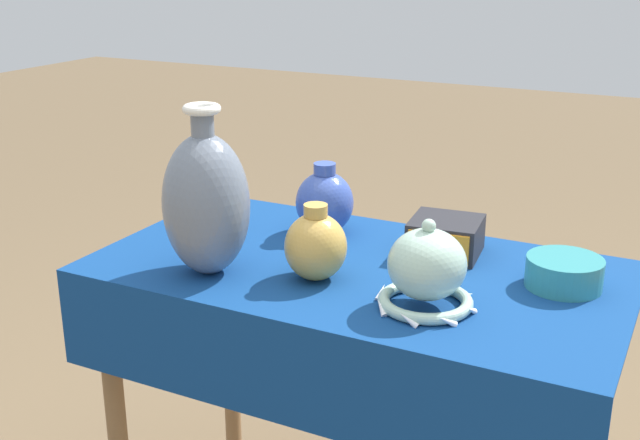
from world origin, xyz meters
name	(u,v)px	position (x,y,z in m)	size (l,w,h in m)	color
display_table	(355,314)	(0.00, -0.01, 0.69)	(1.08, 0.59, 0.80)	olive
vase_tall_bulbous	(206,203)	(-0.26, -0.16, 0.94)	(0.17, 0.17, 0.34)	slate
vase_dome_bell	(427,272)	(0.19, -0.12, 0.86)	(0.19, 0.19, 0.17)	#A8CCB7
mosaic_tile_box	(445,237)	(0.14, 0.14, 0.83)	(0.16, 0.16, 0.08)	#232328
jar_round_ochre	(316,246)	(-0.05, -0.10, 0.86)	(0.12, 0.12, 0.15)	gold
jar_round_charcoal	(212,205)	(-0.41, 0.08, 0.84)	(0.10, 0.10, 0.11)	#2D2D33
pot_squat_teal	(564,273)	(0.40, 0.08, 0.83)	(0.15, 0.15, 0.06)	teal
jar_round_cobalt	(325,202)	(-0.15, 0.15, 0.87)	(0.13, 0.13, 0.16)	#3851A8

